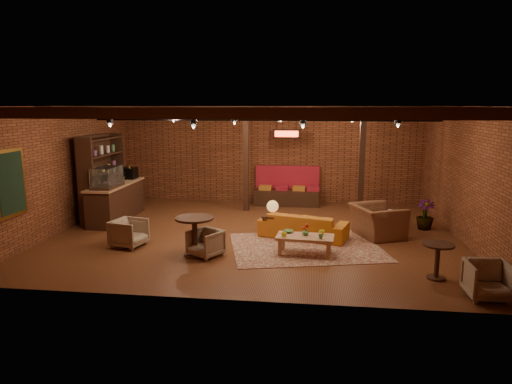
# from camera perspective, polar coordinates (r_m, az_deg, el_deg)

# --- Properties ---
(floor) EXTENTS (10.00, 10.00, 0.00)m
(floor) POSITION_cam_1_polar(r_m,az_deg,el_deg) (11.64, -0.15, -5.28)
(floor) COLOR #3C1E0F
(floor) RESTS_ON ground
(ceiling) EXTENTS (10.00, 8.00, 0.02)m
(ceiling) POSITION_cam_1_polar(r_m,az_deg,el_deg) (11.18, -0.16, 10.68)
(ceiling) COLOR black
(ceiling) RESTS_ON wall_back
(wall_back) EXTENTS (10.00, 0.02, 3.20)m
(wall_back) POSITION_cam_1_polar(r_m,az_deg,el_deg) (15.24, 1.75, 4.69)
(wall_back) COLOR brown
(wall_back) RESTS_ON ground
(wall_front) EXTENTS (10.00, 0.02, 3.20)m
(wall_front) POSITION_cam_1_polar(r_m,az_deg,el_deg) (7.41, -4.05, -1.90)
(wall_front) COLOR brown
(wall_front) RESTS_ON ground
(wall_left) EXTENTS (0.02, 8.00, 3.20)m
(wall_left) POSITION_cam_1_polar(r_m,az_deg,el_deg) (12.91, -22.77, 2.74)
(wall_left) COLOR brown
(wall_left) RESTS_ON ground
(wall_right) EXTENTS (0.02, 8.00, 3.20)m
(wall_right) POSITION_cam_1_polar(r_m,az_deg,el_deg) (11.77, 24.79, 1.87)
(wall_right) COLOR brown
(wall_right) RESTS_ON ground
(ceiling_beams) EXTENTS (9.80, 6.40, 0.22)m
(ceiling_beams) POSITION_cam_1_polar(r_m,az_deg,el_deg) (11.18, -0.16, 10.07)
(ceiling_beams) COLOR black
(ceiling_beams) RESTS_ON ceiling
(ceiling_pipe) EXTENTS (9.60, 0.12, 0.12)m
(ceiling_pipe) POSITION_cam_1_polar(r_m,az_deg,el_deg) (12.77, 0.76, 9.13)
(ceiling_pipe) COLOR black
(ceiling_pipe) RESTS_ON ceiling
(post_left) EXTENTS (0.16, 0.16, 3.20)m
(post_left) POSITION_cam_1_polar(r_m,az_deg,el_deg) (13.93, -1.26, 4.12)
(post_left) COLOR black
(post_left) RESTS_ON ground
(post_right) EXTENTS (0.16, 0.16, 3.20)m
(post_right) POSITION_cam_1_polar(r_m,az_deg,el_deg) (13.26, 13.08, 3.50)
(post_right) COLOR black
(post_right) RESTS_ON ground
(service_counter) EXTENTS (0.80, 2.50, 1.60)m
(service_counter) POSITION_cam_1_polar(r_m,az_deg,el_deg) (13.51, -17.12, -0.01)
(service_counter) COLOR black
(service_counter) RESTS_ON ground
(plant_counter) EXTENTS (0.35, 0.39, 0.30)m
(plant_counter) POSITION_cam_1_polar(r_m,az_deg,el_deg) (13.58, -16.49, 1.87)
(plant_counter) COLOR #337F33
(plant_counter) RESTS_ON service_counter
(shelving_hutch) EXTENTS (0.52, 2.00, 2.40)m
(shelving_hutch) POSITION_cam_1_polar(r_m,az_deg,el_deg) (13.70, -18.57, 1.75)
(shelving_hutch) COLOR black
(shelving_hutch) RESTS_ON ground
(chalkboard_menu) EXTENTS (0.08, 0.96, 1.46)m
(chalkboard_menu) POSITION_cam_1_polar(r_m,az_deg,el_deg) (10.96, -28.37, 0.97)
(chalkboard_menu) COLOR black
(chalkboard_menu) RESTS_ON wall_left
(banquette) EXTENTS (2.10, 0.70, 1.00)m
(banquette) POSITION_cam_1_polar(r_m,az_deg,el_deg) (14.91, 3.86, 0.27)
(banquette) COLOR #A51B2D
(banquette) RESTS_ON ground
(service_sign) EXTENTS (0.86, 0.06, 0.30)m
(service_sign) POSITION_cam_1_polar(r_m,az_deg,el_deg) (14.24, 3.85, 7.27)
(service_sign) COLOR #FF3919
(service_sign) RESTS_ON ceiling
(ceiling_spotlights) EXTENTS (6.40, 4.40, 0.28)m
(ceiling_spotlights) POSITION_cam_1_polar(r_m,az_deg,el_deg) (11.18, -0.15, 8.94)
(ceiling_spotlights) COLOR black
(ceiling_spotlights) RESTS_ON ceiling
(rug) EXTENTS (3.87, 3.29, 0.01)m
(rug) POSITION_cam_1_polar(r_m,az_deg,el_deg) (10.66, 6.26, -6.83)
(rug) COLOR maroon
(rug) RESTS_ON floor
(sofa) EXTENTS (2.28, 1.39, 0.62)m
(sofa) POSITION_cam_1_polar(r_m,az_deg,el_deg) (11.32, 5.94, -4.17)
(sofa) COLOR #B66219
(sofa) RESTS_ON floor
(coffee_table) EXTENTS (1.28, 0.71, 0.68)m
(coffee_table) POSITION_cam_1_polar(r_m,az_deg,el_deg) (10.04, 6.08, -5.72)
(coffee_table) COLOR #A0694A
(coffee_table) RESTS_ON floor
(side_table_lamp) EXTENTS (0.53, 0.53, 0.92)m
(side_table_lamp) POSITION_cam_1_polar(r_m,az_deg,el_deg) (11.27, 2.08, -2.15)
(side_table_lamp) COLOR black
(side_table_lamp) RESTS_ON floor
(round_table_left) EXTENTS (0.83, 0.83, 0.86)m
(round_table_left) POSITION_cam_1_polar(r_m,az_deg,el_deg) (9.95, -7.68, -4.69)
(round_table_left) COLOR black
(round_table_left) RESTS_ON floor
(armchair_a) EXTENTS (0.78, 0.82, 0.71)m
(armchair_a) POSITION_cam_1_polar(r_m,az_deg,el_deg) (10.96, -15.61, -4.78)
(armchair_a) COLOR #B8A68E
(armchair_a) RESTS_ON floor
(armchair_b) EXTENTS (0.84, 0.83, 0.64)m
(armchair_b) POSITION_cam_1_polar(r_m,az_deg,el_deg) (9.96, -6.33, -6.21)
(armchair_b) COLOR #B8A68E
(armchair_b) RESTS_ON floor
(armchair_right) EXTENTS (1.19, 1.43, 1.06)m
(armchair_right) POSITION_cam_1_polar(r_m,az_deg,el_deg) (11.67, 14.94, -2.90)
(armchair_right) COLOR brown
(armchair_right) RESTS_ON floor
(side_table_book) EXTENTS (0.53, 0.53, 0.48)m
(side_table_book) POSITION_cam_1_polar(r_m,az_deg,el_deg) (12.65, 16.06, -2.39)
(side_table_book) COLOR black
(side_table_book) RESTS_ON floor
(round_table_right) EXTENTS (0.59, 0.59, 0.69)m
(round_table_right) POSITION_cam_1_polar(r_m,az_deg,el_deg) (9.27, 21.75, -7.37)
(round_table_right) COLOR black
(round_table_right) RESTS_ON floor
(armchair_far) EXTENTS (0.68, 0.64, 0.70)m
(armchair_far) POSITION_cam_1_polar(r_m,az_deg,el_deg) (8.74, 27.04, -9.64)
(armchair_far) COLOR #B8A68E
(armchair_far) RESTS_ON floor
(plant_tall) EXTENTS (1.55, 1.55, 2.37)m
(plant_tall) POSITION_cam_1_polar(r_m,az_deg,el_deg) (12.62, 20.61, 0.82)
(plant_tall) COLOR #4C7F4C
(plant_tall) RESTS_ON floor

